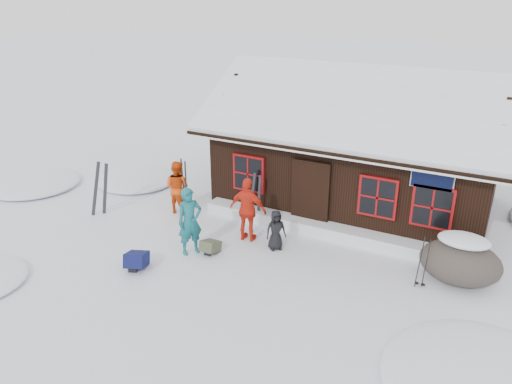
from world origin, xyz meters
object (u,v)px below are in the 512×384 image
Objects in this scene: skier_orange_left at (177,187)px; ski_poles at (423,264)px; skier_teal at (190,221)px; backpack_blue at (137,262)px; ski_pair_left at (100,189)px; skier_crouched at (276,230)px; backpack_olive at (210,248)px; boulder at (460,261)px; skier_orange_right at (248,210)px.

skier_orange_left is 7.55m from ski_poles.
skier_teal is 2.87× the size of backpack_blue.
skier_orange_left reaches higher than ski_poles.
backpack_blue is at bearing -176.02° from skier_teal.
ski_pair_left is 1.32× the size of ski_poles.
skier_crouched is 2.14× the size of backpack_olive.
backpack_blue is at bearing -156.43° from boulder.
boulder is 7.80m from backpack_blue.
skier_orange_right is 1.46m from backpack_olive.
skier_orange_right is at bearing 65.63° from backpack_olive.
skier_orange_right is 0.97m from skier_crouched.
ski_pair_left is 3.39× the size of backpack_olive.
ski_poles is 2.56× the size of backpack_olive.
ski_pair_left is (-10.19, -1.10, 0.28)m from boulder.
backpack_olive is (-0.51, -1.14, -0.77)m from skier_orange_right.
skier_teal is 5.78m from ski_poles.
backpack_blue is (3.06, -2.02, -0.66)m from ski_pair_left.
skier_orange_left is at bearing 173.78° from ski_poles.
ski_pair_left is at bearing 112.52° from skier_teal.
ski_pair_left reaches higher than backpack_olive.
boulder is (4.53, 0.58, -0.00)m from skier_crouched.
boulder is 1.06× the size of ski_pair_left.
skier_teal is 1.00× the size of skier_orange_right.
skier_orange_right is 0.97× the size of boulder.
skier_orange_right reaches higher than backpack_olive.
skier_crouched is at bearing -172.71° from boulder.
ski_pair_left is (-4.76, -0.63, -0.07)m from skier_orange_right.
skier_orange_right is at bearing -2.78° from skier_teal.
backpack_olive is at bearing -169.71° from ski_poles.
skier_teal is at bearing -168.52° from ski_poles.
ski_pair_left is 3.72m from backpack_blue.
skier_orange_right is 1.64× the size of skier_crouched.
backpack_blue is at bearing -159.01° from ski_poles.
skier_orange_right is at bearing 129.75° from skier_crouched.
backpack_blue is at bearing 110.14° from skier_orange_left.
skier_crouched is (1.87, 1.23, -0.36)m from skier_teal.
backpack_olive is (4.25, -0.51, -0.70)m from ski_pair_left.
skier_orange_left is at bearing 142.41° from backpack_olive.
skier_teal is at bearing -35.36° from ski_pair_left.
backpack_olive is at bearing 29.01° from backpack_blue.
skier_teal is at bearing 134.46° from skier_orange_left.
skier_orange_left is 2.88m from skier_orange_right.
skier_orange_left is 2.32m from ski_pair_left.
skier_orange_left is 0.95× the size of ski_pair_left.
ski_poles reaches higher than backpack_blue.
skier_crouched reaches higher than boulder.
boulder is 1.00m from ski_poles.
boulder is at bearing 0.92° from backpack_blue.
boulder is 3.60× the size of backpack_olive.
ski_pair_left is (-1.95, -1.25, 0.00)m from skier_orange_left.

